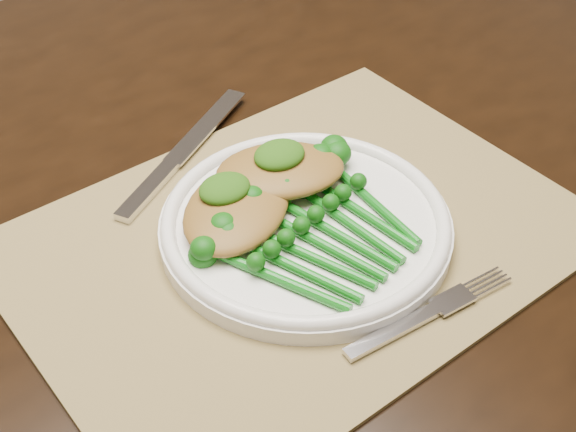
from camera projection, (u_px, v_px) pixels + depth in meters
dining_table at (203, 388)px, 1.06m from camera, size 1.67×1.04×0.75m
placemat at (297, 239)px, 0.72m from camera, size 0.50×0.37×0.00m
dinner_plate at (306, 224)px, 0.72m from camera, size 0.26×0.26×0.02m
knife at (173, 162)px, 0.79m from camera, size 0.21×0.13×0.01m
fork at (440, 307)px, 0.65m from camera, size 0.17×0.03×0.01m
chicken_fillet_left at (237, 208)px, 0.71m from camera, size 0.16×0.15×0.03m
chicken_fillet_right at (280, 170)px, 0.74m from camera, size 0.14×0.13×0.02m
pesto_dollop_left at (225, 189)px, 0.70m from camera, size 0.05×0.04×0.02m
pesto_dollop_right at (279, 155)px, 0.73m from camera, size 0.05×0.04×0.02m
broccolini_bundle at (327, 238)px, 0.69m from camera, size 0.18×0.20×0.04m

